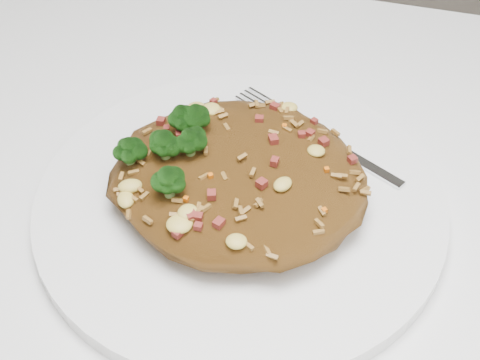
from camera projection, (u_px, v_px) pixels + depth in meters
name	position (u px, v px, depth m)	size (l,w,h in m)	color
plate	(240.00, 201.00, 0.49)	(0.30, 0.30, 0.01)	white
fried_rice	(237.00, 169.00, 0.47)	(0.18, 0.17, 0.06)	brown
fork	(324.00, 140.00, 0.52)	(0.15, 0.09, 0.00)	silver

